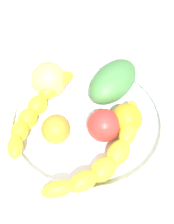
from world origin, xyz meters
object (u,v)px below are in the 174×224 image
object	(u,v)px
fruit_bowl	(87,119)
orange_mid_left	(126,119)
orange_front	(56,129)
peach_blush	(49,80)
banana_draped_left	(35,111)
tomato_red	(104,125)
mango_green	(113,81)
banana_draped_right	(107,156)

from	to	relation	value
fruit_bowl	orange_mid_left	bearing A→B (deg)	174.73
fruit_bowl	orange_front	xyz separation A→B (cm)	(5.23, 4.50, 2.25)
peach_blush	banana_draped_left	bearing A→B (deg)	81.88
fruit_bowl	orange_mid_left	distance (cm)	8.02
tomato_red	mango_green	xyz separation A→B (cm)	(-0.90, -11.10, 0.16)
peach_blush	mango_green	bearing A→B (deg)	-172.43
banana_draped_left	tomato_red	xyz separation A→B (cm)	(-13.32, 1.58, -0.16)
banana_draped_right	orange_mid_left	xyz separation A→B (cm)	(-3.01, -8.14, 0.17)
fruit_bowl	orange_front	world-z (taller)	orange_front
mango_green	orange_mid_left	bearing A→B (deg)	109.56
banana_draped_left	mango_green	size ratio (longest dim) A/B	1.67
banana_draped_right	orange_front	distance (cm)	10.73
fruit_bowl	orange_mid_left	xyz separation A→B (cm)	(-7.59, 0.70, 2.51)
fruit_bowl	peach_blush	xyz separation A→B (cm)	(8.74, -6.62, 3.21)
orange_front	peach_blush	xyz separation A→B (cm)	(3.51, -11.12, 0.96)
banana_draped_left	orange_front	bearing A→B (deg)	144.10
mango_green	tomato_red	bearing A→B (deg)	85.36
banana_draped_left	orange_mid_left	bearing A→B (deg)	-178.49
orange_front	mango_green	distance (cm)	16.06
orange_front	orange_mid_left	size ratio (longest dim) A/B	0.91
orange_front	mango_green	xyz separation A→B (cm)	(-9.60, -12.86, 0.54)
orange_front	peach_blush	distance (cm)	11.70
fruit_bowl	mango_green	world-z (taller)	mango_green
banana_draped_right	orange_front	xyz separation A→B (cm)	(9.81, -4.34, -0.09)
tomato_red	orange_front	bearing A→B (deg)	11.41
fruit_bowl	mango_green	distance (cm)	9.84
fruit_bowl	orange_front	size ratio (longest dim) A/B	6.21
orange_front	banana_draped_right	bearing A→B (deg)	156.12
orange_mid_left	orange_front	bearing A→B (deg)	16.51
banana_draped_left	mango_green	world-z (taller)	mango_green
mango_green	peach_blush	xyz separation A→B (cm)	(13.11, 1.74, 0.42)
fruit_bowl	orange_front	distance (cm)	7.26
banana_draped_right	mango_green	xyz separation A→B (cm)	(0.21, -17.20, 0.45)
fruit_bowl	banana_draped_right	xyz separation A→B (cm)	(-4.58, 8.84, 2.34)
tomato_red	peach_blush	bearing A→B (deg)	-37.48
banana_draped_right	fruit_bowl	bearing A→B (deg)	-62.63
banana_draped_left	mango_green	xyz separation A→B (cm)	(-14.22, -9.52, 0.00)
banana_draped_right	orange_mid_left	bearing A→B (deg)	-110.30
orange_front	mango_green	bearing A→B (deg)	-126.75
banana_draped_right	tomato_red	bearing A→B (deg)	-79.71
fruit_bowl	tomato_red	world-z (taller)	tomato_red
mango_green	banana_draped_right	bearing A→B (deg)	90.69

